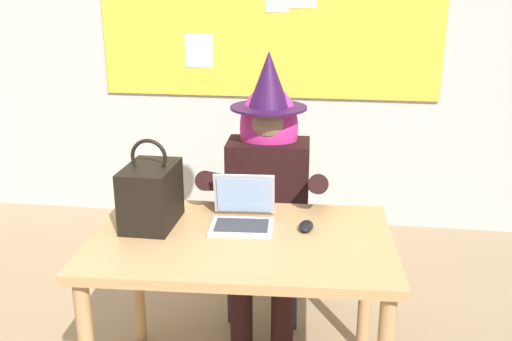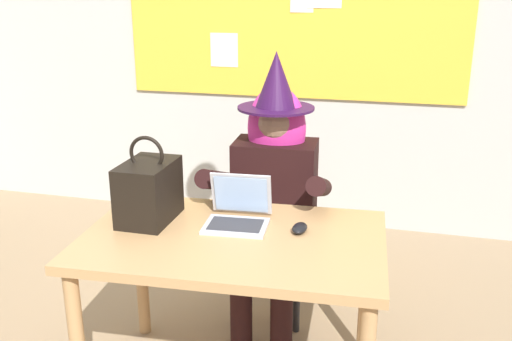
{
  "view_description": "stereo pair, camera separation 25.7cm",
  "coord_description": "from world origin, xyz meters",
  "px_view_note": "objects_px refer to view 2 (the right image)",
  "views": [
    {
      "loc": [
        0.52,
        -2.06,
        1.71
      ],
      "look_at": [
        0.16,
        0.35,
        0.91
      ],
      "focal_mm": 39.83,
      "sensor_mm": 36.0,
      "label": 1
    },
    {
      "loc": [
        0.78,
        -2.01,
        1.71
      ],
      "look_at": [
        0.16,
        0.35,
        0.91
      ],
      "focal_mm": 39.83,
      "sensor_mm": 36.0,
      "label": 2
    }
  ],
  "objects_px": {
    "computer_mouse": "(300,228)",
    "handbag": "(149,191)",
    "chair_at_desk": "(278,221)",
    "desk_main": "(233,257)",
    "person_costumed": "(273,179)",
    "laptop": "(238,213)"
  },
  "relations": [
    {
      "from": "chair_at_desk",
      "to": "person_costumed",
      "type": "distance_m",
      "value": 0.31
    },
    {
      "from": "desk_main",
      "to": "chair_at_desk",
      "type": "distance_m",
      "value": 0.76
    },
    {
      "from": "computer_mouse",
      "to": "handbag",
      "type": "relative_size",
      "value": 0.28
    },
    {
      "from": "person_costumed",
      "to": "handbag",
      "type": "height_order",
      "value": "person_costumed"
    },
    {
      "from": "person_costumed",
      "to": "computer_mouse",
      "type": "distance_m",
      "value": 0.57
    },
    {
      "from": "person_costumed",
      "to": "computer_mouse",
      "type": "relative_size",
      "value": 13.57
    },
    {
      "from": "chair_at_desk",
      "to": "handbag",
      "type": "distance_m",
      "value": 0.88
    },
    {
      "from": "computer_mouse",
      "to": "handbag",
      "type": "distance_m",
      "value": 0.67
    },
    {
      "from": "desk_main",
      "to": "computer_mouse",
      "type": "distance_m",
      "value": 0.3
    },
    {
      "from": "person_costumed",
      "to": "handbag",
      "type": "distance_m",
      "value": 0.7
    },
    {
      "from": "person_costumed",
      "to": "laptop",
      "type": "bearing_deg",
      "value": -7.93
    },
    {
      "from": "chair_at_desk",
      "to": "handbag",
      "type": "xyz_separation_m",
      "value": [
        -0.42,
        -0.68,
        0.38
      ]
    },
    {
      "from": "desk_main",
      "to": "person_costumed",
      "type": "distance_m",
      "value": 0.64
    },
    {
      "from": "chair_at_desk",
      "to": "computer_mouse",
      "type": "xyz_separation_m",
      "value": [
        0.23,
        -0.64,
        0.26
      ]
    },
    {
      "from": "laptop",
      "to": "computer_mouse",
      "type": "xyz_separation_m",
      "value": [
        0.27,
        -0.02,
        -0.03
      ]
    },
    {
      "from": "chair_at_desk",
      "to": "person_costumed",
      "type": "bearing_deg",
      "value": 2.36
    },
    {
      "from": "person_costumed",
      "to": "laptop",
      "type": "xyz_separation_m",
      "value": [
        -0.04,
        -0.5,
        0.01
      ]
    },
    {
      "from": "desk_main",
      "to": "handbag",
      "type": "relative_size",
      "value": 3.38
    },
    {
      "from": "desk_main",
      "to": "handbag",
      "type": "distance_m",
      "value": 0.47
    },
    {
      "from": "desk_main",
      "to": "person_costumed",
      "type": "relative_size",
      "value": 0.9
    },
    {
      "from": "handbag",
      "to": "laptop",
      "type": "bearing_deg",
      "value": 8.25
    },
    {
      "from": "laptop",
      "to": "handbag",
      "type": "height_order",
      "value": "handbag"
    }
  ]
}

